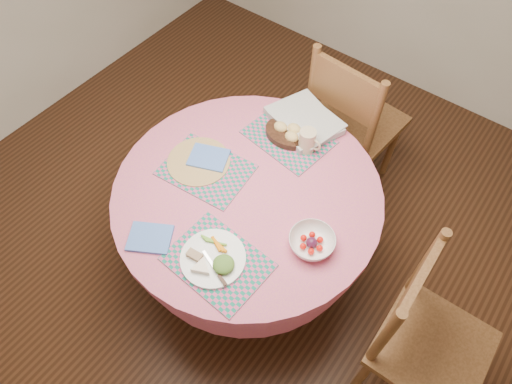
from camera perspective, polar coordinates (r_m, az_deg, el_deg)
ground at (r=2.72m, az=-0.85°, el=-8.92°), size 4.00×4.00×0.00m
dining_table at (r=2.24m, az=-1.02°, el=-2.66°), size 1.24×1.24×0.75m
chair_right at (r=2.14m, az=20.12°, el=-16.65°), size 0.45×0.47×0.99m
chair_back at (r=2.70m, az=11.77°, el=8.71°), size 0.52×0.50×1.04m
placemat_front at (r=1.90m, az=-4.80°, el=-8.70°), size 0.42×0.32×0.01m
placemat_left at (r=2.16m, az=-6.26°, el=2.76°), size 0.43×0.34×0.01m
placemat_back at (r=2.28m, az=4.10°, el=6.87°), size 0.44×0.35×0.01m
wicker_trivet at (r=2.19m, az=-7.18°, el=3.80°), size 0.30×0.30×0.01m
napkin_near at (r=1.99m, az=-13.10°, el=-5.61°), size 0.23×0.21×0.01m
napkin_far at (r=2.19m, az=-5.94°, el=4.28°), size 0.22×0.20×0.01m
dinner_plate at (r=1.88m, az=-5.36°, el=-8.36°), size 0.27×0.27×0.05m
bread_bowl at (r=2.26m, az=3.95°, el=7.42°), size 0.23×0.23×0.08m
latte_mug at (r=2.19m, az=6.47°, el=6.38°), size 0.12×0.08×0.12m
fruit_bowl at (r=1.91m, az=6.98°, el=-6.25°), size 0.25×0.25×0.06m
newspaper_stack at (r=2.33m, az=6.04°, el=8.91°), size 0.42×0.38×0.04m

